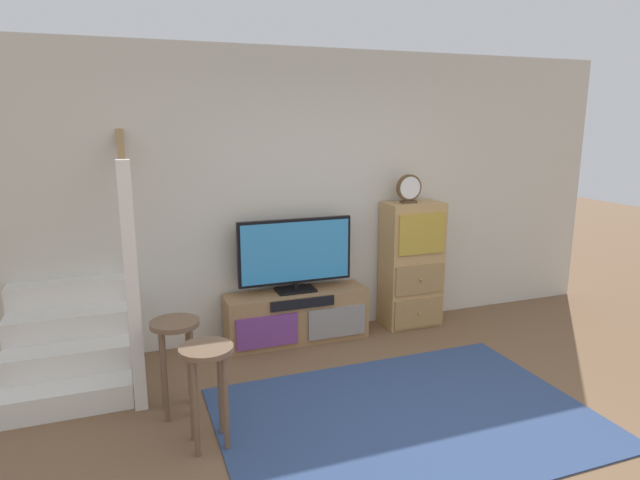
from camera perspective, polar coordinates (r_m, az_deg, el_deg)
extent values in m
plane|color=brown|center=(3.65, 14.08, -22.21)|extent=(20.00, 20.00, 0.00)
cube|color=beige|center=(5.25, -0.34, 4.78)|extent=(6.40, 0.12, 2.70)
cube|color=navy|center=(4.07, 9.12, -17.91)|extent=(2.60, 1.80, 0.01)
cube|color=#997047|center=(5.19, -2.48, -7.97)|extent=(1.34, 0.36, 0.48)
cube|color=#70387F|center=(4.95, -5.54, -9.56)|extent=(0.56, 0.02, 0.29)
cube|color=gray|center=(5.14, 1.80, -8.63)|extent=(0.56, 0.02, 0.29)
cube|color=black|center=(4.96, -1.82, -6.68)|extent=(0.60, 0.02, 0.09)
cube|color=black|center=(5.13, -2.58, -5.24)|extent=(0.36, 0.22, 0.02)
cylinder|color=black|center=(5.11, -2.58, -4.80)|extent=(0.05, 0.05, 0.06)
cube|color=black|center=(5.02, -2.62, -1.17)|extent=(1.08, 0.05, 0.61)
cube|color=#338CCC|center=(5.00, -2.52, -1.24)|extent=(1.03, 0.01, 0.56)
cube|color=tan|center=(5.56, 9.57, -2.53)|extent=(0.58, 0.34, 1.26)
cube|color=#9C7949|center=(5.55, 10.32, -7.55)|extent=(0.53, 0.02, 0.29)
sphere|color=olive|center=(5.53, 10.42, -7.61)|extent=(0.03, 0.03, 0.03)
cube|color=#9C7949|center=(5.44, 10.46, -4.11)|extent=(0.53, 0.02, 0.29)
sphere|color=olive|center=(5.42, 10.56, -4.16)|extent=(0.03, 0.03, 0.03)
cube|color=#B79333|center=(5.33, 10.66, 0.62)|extent=(0.49, 0.02, 0.40)
cube|color=#4C3823|center=(5.38, 9.27, 3.99)|extent=(0.15, 0.08, 0.02)
cylinder|color=brown|center=(5.36, 9.32, 5.46)|extent=(0.25, 0.04, 0.25)
cylinder|color=silver|center=(5.34, 9.46, 5.43)|extent=(0.22, 0.01, 0.22)
cube|color=silver|center=(4.45, -25.05, -14.91)|extent=(0.90, 0.26, 0.19)
cube|color=silver|center=(4.64, -24.91, -12.43)|extent=(0.90, 0.26, 0.38)
cube|color=silver|center=(4.84, -24.79, -10.15)|extent=(0.90, 0.26, 0.57)
cube|color=silver|center=(5.05, -24.69, -8.05)|extent=(0.90, 0.26, 0.76)
cube|color=silver|center=(5.27, -24.59, -6.13)|extent=(0.90, 0.26, 0.95)
cube|color=silver|center=(4.00, -19.10, -4.97)|extent=(0.09, 0.09, 1.80)
cube|color=#9E7547|center=(4.50, -20.06, 7.22)|extent=(0.06, 1.33, 0.99)
cylinder|color=brown|center=(3.57, -12.94, -16.91)|extent=(0.04, 0.04, 0.64)
cylinder|color=brown|center=(3.59, -9.86, -16.56)|extent=(0.04, 0.04, 0.64)
cylinder|color=brown|center=(3.73, -13.34, -15.54)|extent=(0.04, 0.04, 0.64)
cylinder|color=brown|center=(3.75, -10.41, -15.23)|extent=(0.04, 0.04, 0.64)
cylinder|color=brown|center=(3.51, -11.88, -11.17)|extent=(0.34, 0.34, 0.03)
cylinder|color=brown|center=(3.99, -15.99, -13.70)|extent=(0.04, 0.04, 0.66)
cylinder|color=brown|center=(4.00, -13.25, -13.44)|extent=(0.04, 0.04, 0.66)
cylinder|color=brown|center=(4.15, -16.20, -12.59)|extent=(0.04, 0.04, 0.66)
cylinder|color=brown|center=(4.17, -13.58, -12.36)|extent=(0.04, 0.04, 0.66)
cylinder|color=brown|center=(3.94, -15.04, -8.47)|extent=(0.34, 0.34, 0.03)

